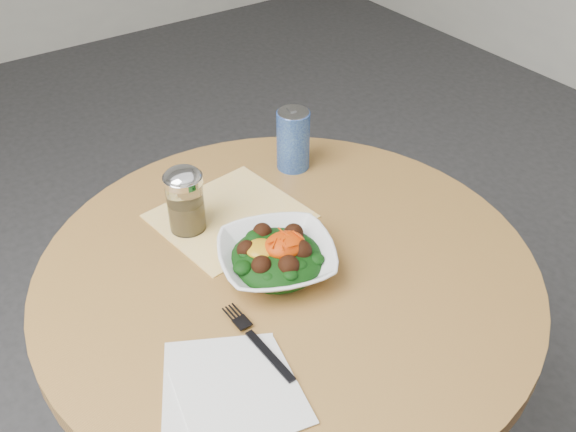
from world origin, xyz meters
name	(u,v)px	position (x,y,z in m)	size (l,w,h in m)	color
table	(287,339)	(0.00, 0.00, 0.55)	(0.90, 0.90, 0.75)	black
cloth_napkin	(230,216)	(-0.01, 0.18, 0.75)	(0.26, 0.24, 0.00)	#EFA50C
paper_napkins	(231,389)	(-0.22, -0.18, 0.75)	(0.23, 0.26, 0.00)	silver
salad_bowl	(277,257)	(-0.02, 0.00, 0.78)	(0.26, 0.26, 0.08)	white
fork	(255,339)	(-0.14, -0.12, 0.76)	(0.02, 0.19, 0.00)	black
spice_shaker	(185,201)	(-0.10, 0.20, 0.82)	(0.07, 0.07, 0.13)	silver
beverage_can	(293,140)	(0.20, 0.26, 0.82)	(0.07, 0.07, 0.14)	#0D2897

